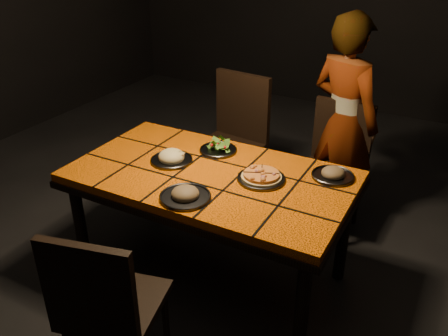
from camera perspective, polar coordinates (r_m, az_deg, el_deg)
The scene contains 11 objects.
room_shell at distance 2.46m, azimuth -1.83°, elevation 15.05°, with size 6.04×7.04×3.08m.
dining_table at distance 2.76m, azimuth -1.58°, elevation -1.99°, with size 1.62×0.92×0.75m.
chair_near at distance 2.24m, azimuth -14.13°, elevation -15.57°, with size 0.50×0.50×0.92m.
chair_far_left at distance 3.63m, azimuth 1.21°, elevation 4.21°, with size 0.52×0.52×1.03m.
chair_far_right at distance 3.45m, azimuth 13.22°, elevation 1.07°, with size 0.44×0.44×0.93m.
diner at distance 3.49m, azimuth 14.16°, elevation 5.47°, with size 0.56×0.37×1.54m, color brown.
plate_pizza at distance 2.64m, azimuth 4.51°, elevation -1.11°, with size 0.30×0.30×0.04m.
plate_pasta at distance 2.86m, azimuth -6.34°, elevation 1.21°, with size 0.25×0.25×0.08m.
plate_salad at distance 2.96m, azimuth -0.70°, elevation 2.46°, with size 0.23×0.23×0.07m.
plate_mushroom_a at distance 2.47m, azimuth -4.69°, elevation -3.18°, with size 0.27×0.27×0.09m.
plate_mushroom_b at distance 2.73m, azimuth 12.97°, elevation -0.69°, with size 0.24×0.24×0.08m.
Camera 1 is at (1.21, -2.07, 2.03)m, focal length 38.00 mm.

